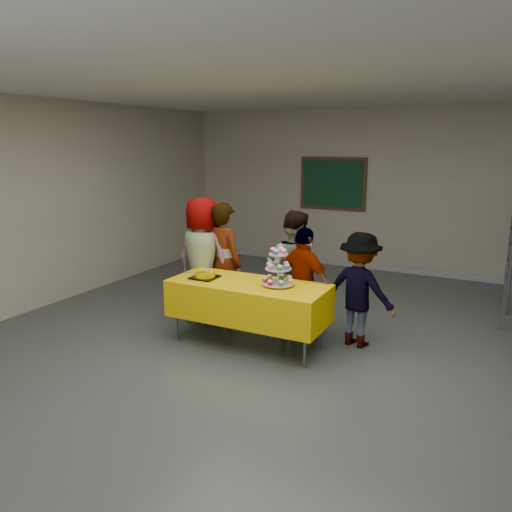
% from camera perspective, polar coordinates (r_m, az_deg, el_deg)
% --- Properties ---
extents(room_shell, '(10.00, 10.04, 3.02)m').
position_cam_1_polar(room_shell, '(4.75, 1.98, 9.87)').
color(room_shell, '#4C514C').
rests_on(room_shell, ground).
extents(bake_table, '(1.88, 0.78, 0.77)m').
position_cam_1_polar(bake_table, '(5.92, -0.89, -5.05)').
color(bake_table, '#595960').
rests_on(bake_table, ground).
extents(cupcake_stand, '(0.38, 0.38, 0.44)m').
position_cam_1_polar(cupcake_stand, '(5.70, 2.57, -1.71)').
color(cupcake_stand, silver).
rests_on(cupcake_stand, bake_table).
extents(bear_cake, '(0.32, 0.36, 0.12)m').
position_cam_1_polar(bear_cake, '(6.07, -5.88, -1.98)').
color(bear_cake, black).
rests_on(bear_cake, bake_table).
extents(schoolchild_a, '(0.85, 0.59, 1.68)m').
position_cam_1_polar(schoolchild_a, '(6.75, -6.08, -0.37)').
color(schoolchild_a, slate).
rests_on(schoolchild_a, ground).
extents(schoolchild_b, '(0.68, 0.56, 1.62)m').
position_cam_1_polar(schoolchild_b, '(6.66, -3.63, -0.78)').
color(schoolchild_b, slate).
rests_on(schoolchild_b, ground).
extents(schoolchild_c, '(0.78, 0.62, 1.54)m').
position_cam_1_polar(schoolchild_c, '(6.46, 4.22, -1.56)').
color(schoolchild_c, slate).
rests_on(schoolchild_c, ground).
extents(schoolchild_d, '(0.88, 0.59, 1.39)m').
position_cam_1_polar(schoolchild_d, '(6.11, 5.49, -3.15)').
color(schoolchild_d, slate).
rests_on(schoolchild_d, ground).
extents(schoolchild_e, '(0.97, 0.68, 1.37)m').
position_cam_1_polar(schoolchild_e, '(6.00, 11.74, -3.79)').
color(schoolchild_e, slate).
rests_on(schoolchild_e, ground).
extents(noticeboard, '(1.30, 0.05, 1.00)m').
position_cam_1_polar(noticeboard, '(9.77, 8.78, 8.18)').
color(noticeboard, '#472B16').
rests_on(noticeboard, ground).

